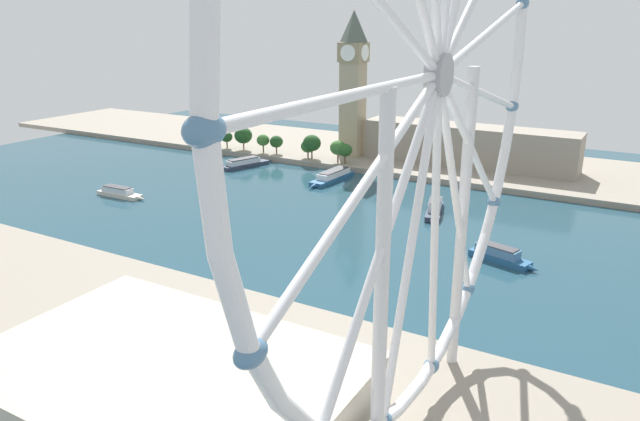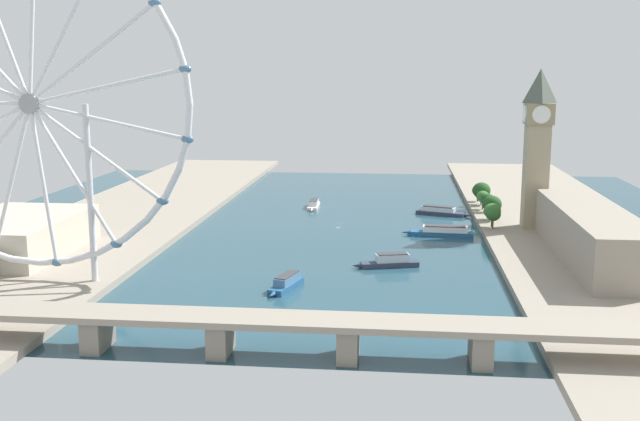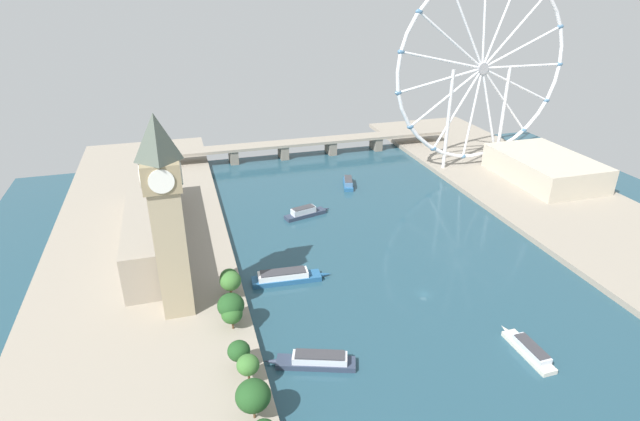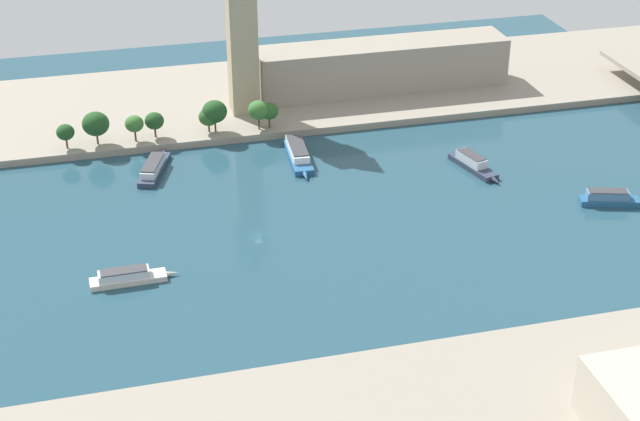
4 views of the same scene
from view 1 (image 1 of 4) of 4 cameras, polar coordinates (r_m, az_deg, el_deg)
The scene contains 12 objects.
ground_plane at distance 279.15m, azimuth -9.26°, elevation 0.96°, with size 412.03×412.03×0.00m, color #234756.
riverbank_left at distance 377.16m, azimuth 2.34°, elevation 5.84°, with size 90.00×520.00×3.00m, color gray.
clock_tower at distance 348.01m, azimuth 3.17°, elevation 12.12°, with size 14.61×14.61×81.37m.
parliament_block at distance 338.87m, azimuth 13.93°, elevation 6.05°, with size 22.00×115.58×21.42m, color gray.
tree_row_embankment at distance 351.84m, azimuth -3.15°, elevation 6.54°, with size 11.76×90.39×13.74m.
ferris_wheel at distance 107.39m, azimuth 11.23°, elevation 12.26°, with size 126.38×3.20×130.56m.
riverside_hall at distance 123.05m, azimuth -14.33°, elevation -16.89°, with size 48.02×71.70×16.37m, color #BCB29E.
tour_boat_0 at distance 260.59m, azimuth 10.86°, elevation 0.18°, with size 29.24×12.32×5.93m.
tour_boat_1 at distance 215.43m, azimuth 16.77°, elevation -4.10°, with size 11.65×25.29×5.57m.
tour_boat_2 at distance 308.39m, azimuth 1.18°, elevation 3.26°, with size 37.10×9.72×5.47m.
tour_boat_3 at distance 340.20m, azimuth -7.13°, elevation 4.50°, with size 32.74×15.60×5.25m.
tour_boat_4 at distance 296.50m, azimuth -18.57°, elevation 1.65°, with size 6.36×28.34×4.76m.
Camera 1 is at (206.24, 170.13, 80.29)m, focal length 33.60 mm.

